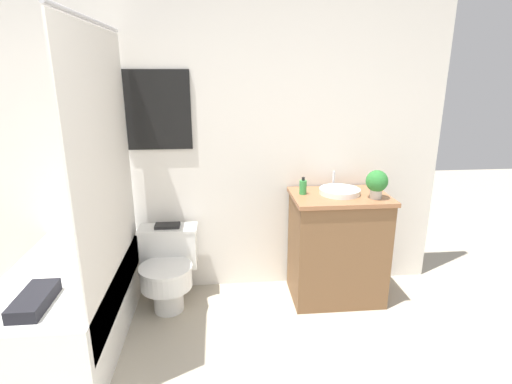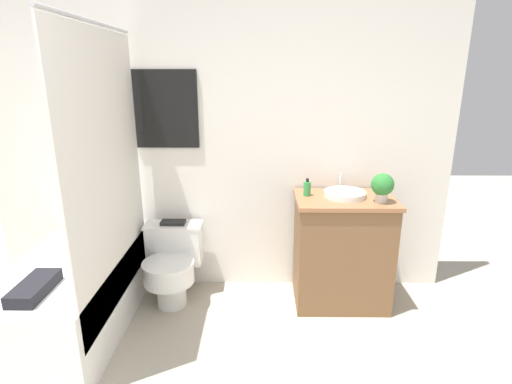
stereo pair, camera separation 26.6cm
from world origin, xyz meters
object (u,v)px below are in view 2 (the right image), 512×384
at_px(sink, 345,194).
at_px(toilet, 172,262).
at_px(potted_plant, 382,186).
at_px(book_on_tank, 173,222).
at_px(soap_bottle, 307,188).

bearing_deg(sink, toilet, -178.65).
height_order(sink, potted_plant, potted_plant).
relative_size(potted_plant, book_on_tank, 1.11).
bearing_deg(toilet, soap_bottle, 2.74).
relative_size(toilet, soap_bottle, 4.53).
distance_m(toilet, sink, 1.39).
relative_size(sink, book_on_tank, 1.81).
xyz_separation_m(sink, book_on_tank, (-1.28, 0.10, -0.26)).
distance_m(toilet, potted_plant, 1.64).
height_order(toilet, soap_bottle, soap_bottle).
bearing_deg(book_on_tank, sink, -4.30).
distance_m(toilet, soap_bottle, 1.16).
height_order(toilet, sink, sink).
relative_size(soap_bottle, book_on_tank, 0.70).
bearing_deg(soap_bottle, toilet, -177.26).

